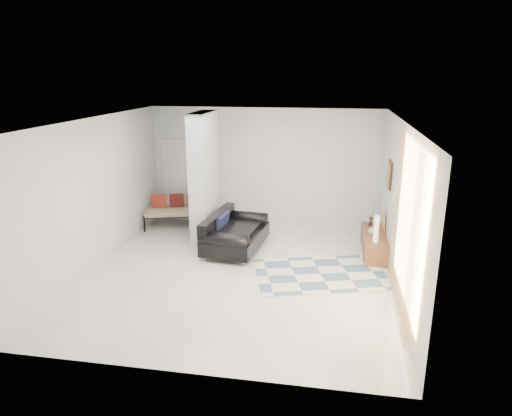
# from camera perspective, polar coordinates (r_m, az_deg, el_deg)

# --- Properties ---
(floor) EXTENTS (6.00, 6.00, 0.00)m
(floor) POSITION_cam_1_polar(r_m,az_deg,el_deg) (8.57, -2.04, -8.10)
(floor) COLOR beige
(floor) RESTS_ON ground
(ceiling) EXTENTS (6.00, 6.00, 0.00)m
(ceiling) POSITION_cam_1_polar(r_m,az_deg,el_deg) (7.83, -2.25, 10.86)
(ceiling) COLOR white
(ceiling) RESTS_ON wall_back
(wall_back) EXTENTS (6.00, 0.00, 6.00)m
(wall_back) POSITION_cam_1_polar(r_m,az_deg,el_deg) (10.96, 1.11, 5.13)
(wall_back) COLOR silver
(wall_back) RESTS_ON ground
(wall_front) EXTENTS (6.00, 0.00, 6.00)m
(wall_front) POSITION_cam_1_polar(r_m,az_deg,el_deg) (5.36, -8.82, -7.65)
(wall_front) COLOR silver
(wall_front) RESTS_ON ground
(wall_left) EXTENTS (0.00, 6.00, 6.00)m
(wall_left) POSITION_cam_1_polar(r_m,az_deg,el_deg) (9.05, -19.44, 1.69)
(wall_left) COLOR silver
(wall_left) RESTS_ON ground
(wall_right) EXTENTS (0.00, 6.00, 6.00)m
(wall_right) POSITION_cam_1_polar(r_m,az_deg,el_deg) (8.00, 17.51, -0.01)
(wall_right) COLOR silver
(wall_right) RESTS_ON ground
(partition_column) EXTENTS (0.35, 1.20, 2.80)m
(partition_column) POSITION_cam_1_polar(r_m,az_deg,el_deg) (9.86, -6.49, 3.71)
(partition_column) COLOR #B1B6B9
(partition_column) RESTS_ON floor
(hallway_door) EXTENTS (0.85, 0.06, 2.04)m
(hallway_door) POSITION_cam_1_polar(r_m,az_deg,el_deg) (11.50, -9.35, 3.52)
(hallway_door) COLOR white
(hallway_door) RESTS_ON floor
(curtain) EXTENTS (0.00, 2.55, 2.55)m
(curtain) POSITION_cam_1_polar(r_m,az_deg,el_deg) (6.89, 18.04, -2.28)
(curtain) COLOR #F7A141
(curtain) RESTS_ON wall_right
(wall_art) EXTENTS (0.04, 0.45, 0.55)m
(wall_art) POSITION_cam_1_polar(r_m,az_deg,el_deg) (9.36, 16.36, 4.02)
(wall_art) COLOR black
(wall_art) RESTS_ON wall_right
(media_console) EXTENTS (0.45, 1.59, 0.80)m
(media_console) POSITION_cam_1_polar(r_m,az_deg,el_deg) (9.75, 14.51, -4.22)
(media_console) COLOR brown
(media_console) RESTS_ON floor
(loveseat) EXTENTS (1.20, 1.83, 0.76)m
(loveseat) POSITION_cam_1_polar(r_m,az_deg,el_deg) (9.55, -2.91, -3.21)
(loveseat) COLOR silver
(loveseat) RESTS_ON floor
(daybed) EXTENTS (1.95, 1.24, 0.77)m
(daybed) POSITION_cam_1_polar(r_m,az_deg,el_deg) (11.15, -9.20, -0.11)
(daybed) COLOR black
(daybed) RESTS_ON floor
(area_rug) EXTENTS (2.70, 2.16, 0.01)m
(area_rug) POSITION_cam_1_polar(r_m,az_deg,el_deg) (8.60, 8.07, -8.15)
(area_rug) COLOR beige
(area_rug) RESTS_ON floor
(cylinder_lamp) EXTENTS (0.10, 0.10, 0.53)m
(cylinder_lamp) POSITION_cam_1_polar(r_m,az_deg,el_deg) (9.14, 14.80, -2.56)
(cylinder_lamp) COLOR white
(cylinder_lamp) RESTS_ON media_console
(bronze_figurine) EXTENTS (0.11, 0.11, 0.21)m
(bronze_figurine) POSITION_cam_1_polar(r_m,az_deg,el_deg) (10.12, 14.14, -1.60)
(bronze_figurine) COLOR black
(bronze_figurine) RESTS_ON media_console
(vase) EXTENTS (0.19, 0.19, 0.18)m
(vase) POSITION_cam_1_polar(r_m,az_deg,el_deg) (9.63, 14.33, -2.67)
(vase) COLOR silver
(vase) RESTS_ON media_console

